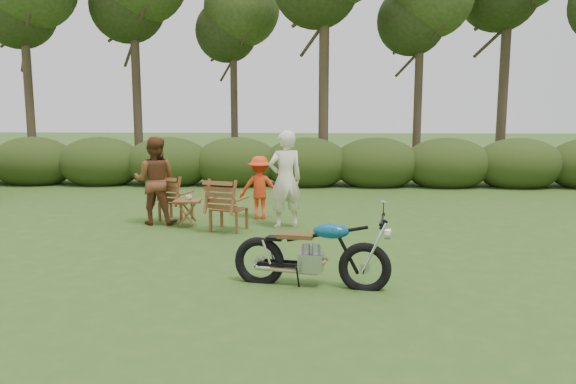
{
  "coord_description": "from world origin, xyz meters",
  "views": [
    {
      "loc": [
        0.17,
        -7.03,
        2.29
      ],
      "look_at": [
        -0.22,
        1.92,
        0.9
      ],
      "focal_mm": 35.0,
      "sensor_mm": 36.0,
      "label": 1
    }
  ],
  "objects_px": {
    "side_table": "(188,213)",
    "cup": "(189,197)",
    "motorcycle": "(311,286)",
    "adult_b": "(156,224)",
    "adult_a": "(285,227)",
    "child": "(260,218)",
    "lawn_chair_left": "(176,220)",
    "lawn_chair_right": "(229,230)"
  },
  "relations": [
    {
      "from": "cup",
      "to": "adult_a",
      "type": "relative_size",
      "value": 0.06
    },
    {
      "from": "cup",
      "to": "adult_b",
      "type": "height_order",
      "value": "adult_b"
    },
    {
      "from": "side_table",
      "to": "adult_a",
      "type": "height_order",
      "value": "adult_a"
    },
    {
      "from": "adult_a",
      "to": "child",
      "type": "xyz_separation_m",
      "value": [
        -0.56,
        0.8,
        0.0
      ]
    },
    {
      "from": "lawn_chair_right",
      "to": "adult_b",
      "type": "xyz_separation_m",
      "value": [
        -1.5,
        0.52,
        0.0
      ]
    },
    {
      "from": "side_table",
      "to": "cup",
      "type": "xyz_separation_m",
      "value": [
        0.03,
        0.02,
        0.31
      ]
    },
    {
      "from": "lawn_chair_right",
      "to": "side_table",
      "type": "height_order",
      "value": "side_table"
    },
    {
      "from": "side_table",
      "to": "child",
      "type": "distance_m",
      "value": 1.58
    },
    {
      "from": "lawn_chair_right",
      "to": "cup",
      "type": "height_order",
      "value": "cup"
    },
    {
      "from": "adult_b",
      "to": "child",
      "type": "bearing_deg",
      "value": -163.08
    },
    {
      "from": "motorcycle",
      "to": "adult_a",
      "type": "distance_m",
      "value": 3.51
    },
    {
      "from": "motorcycle",
      "to": "side_table",
      "type": "distance_m",
      "value": 4.14
    },
    {
      "from": "child",
      "to": "adult_a",
      "type": "bearing_deg",
      "value": 120.55
    },
    {
      "from": "side_table",
      "to": "adult_b",
      "type": "relative_size",
      "value": 0.31
    },
    {
      "from": "lawn_chair_right",
      "to": "adult_a",
      "type": "distance_m",
      "value": 1.08
    },
    {
      "from": "lawn_chair_right",
      "to": "adult_b",
      "type": "relative_size",
      "value": 0.57
    },
    {
      "from": "lawn_chair_left",
      "to": "motorcycle",
      "type": "bearing_deg",
      "value": 141.96
    },
    {
      "from": "lawn_chair_right",
      "to": "child",
      "type": "bearing_deg",
      "value": -94.91
    },
    {
      "from": "side_table",
      "to": "child",
      "type": "xyz_separation_m",
      "value": [
        1.29,
        0.87,
        -0.26
      ]
    },
    {
      "from": "lawn_chair_left",
      "to": "adult_a",
      "type": "bearing_deg",
      "value": -175.81
    },
    {
      "from": "side_table",
      "to": "lawn_chair_left",
      "type": "bearing_deg",
      "value": 121.49
    },
    {
      "from": "side_table",
      "to": "adult_b",
      "type": "distance_m",
      "value": 0.78
    },
    {
      "from": "side_table",
      "to": "adult_a",
      "type": "relative_size",
      "value": 0.29
    },
    {
      "from": "side_table",
      "to": "adult_b",
      "type": "height_order",
      "value": "adult_b"
    },
    {
      "from": "cup",
      "to": "motorcycle",
      "type": "bearing_deg",
      "value": -55.91
    },
    {
      "from": "lawn_chair_right",
      "to": "child",
      "type": "distance_m",
      "value": 1.22
    },
    {
      "from": "motorcycle",
      "to": "adult_b",
      "type": "xyz_separation_m",
      "value": [
        -3.03,
        3.67,
        0.0
      ]
    },
    {
      "from": "side_table",
      "to": "child",
      "type": "relative_size",
      "value": 0.41
    },
    {
      "from": "motorcycle",
      "to": "adult_b",
      "type": "distance_m",
      "value": 4.76
    },
    {
      "from": "lawn_chair_left",
      "to": "adult_b",
      "type": "xyz_separation_m",
      "value": [
        -0.31,
        -0.34,
        0.0
      ]
    },
    {
      "from": "adult_a",
      "to": "child",
      "type": "height_order",
      "value": "adult_a"
    },
    {
      "from": "motorcycle",
      "to": "adult_a",
      "type": "relative_size",
      "value": 1.04
    },
    {
      "from": "lawn_chair_left",
      "to": "adult_b",
      "type": "bearing_deg",
      "value": 65.97
    },
    {
      "from": "lawn_chair_right",
      "to": "adult_b",
      "type": "distance_m",
      "value": 1.59
    },
    {
      "from": "lawn_chair_left",
      "to": "side_table",
      "type": "height_order",
      "value": "side_table"
    },
    {
      "from": "lawn_chair_right",
      "to": "cup",
      "type": "relative_size",
      "value": 8.31
    },
    {
      "from": "adult_a",
      "to": "child",
      "type": "distance_m",
      "value": 0.98
    },
    {
      "from": "side_table",
      "to": "cup",
      "type": "relative_size",
      "value": 4.49
    },
    {
      "from": "lawn_chair_right",
      "to": "cup",
      "type": "bearing_deg",
      "value": -1.03
    },
    {
      "from": "child",
      "to": "lawn_chair_left",
      "type": "bearing_deg",
      "value": 4.68
    },
    {
      "from": "motorcycle",
      "to": "lawn_chair_left",
      "type": "distance_m",
      "value": 4.85
    },
    {
      "from": "lawn_chair_left",
      "to": "side_table",
      "type": "relative_size",
      "value": 1.75
    }
  ]
}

